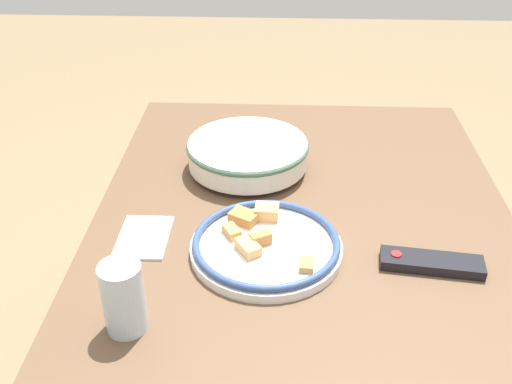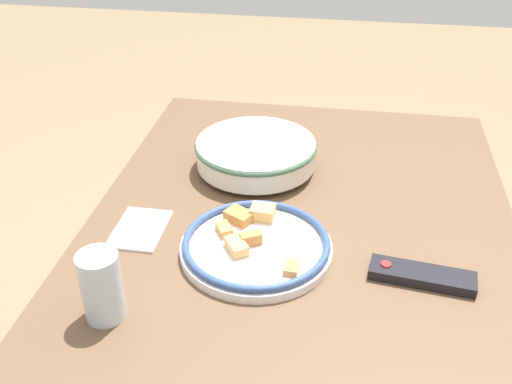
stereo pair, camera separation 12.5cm
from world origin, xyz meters
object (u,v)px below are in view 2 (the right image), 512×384
noodle_bowl (256,153)px  food_plate (256,245)px  drinking_glass (102,286)px  tv_remote (422,276)px

noodle_bowl → food_plate: size_ratio=0.98×
drinking_glass → food_plate: bearing=133.8°
noodle_bowl → tv_remote: bearing=45.9°
noodle_bowl → tv_remote: noodle_bowl is taller
noodle_bowl → drinking_glass: bearing=-17.6°
food_plate → tv_remote: bearing=83.9°
noodle_bowl → tv_remote: 0.50m
food_plate → drinking_glass: bearing=-46.2°
tv_remote → noodle_bowl: bearing=53.1°
food_plate → tv_remote: (0.03, 0.31, -0.01)m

